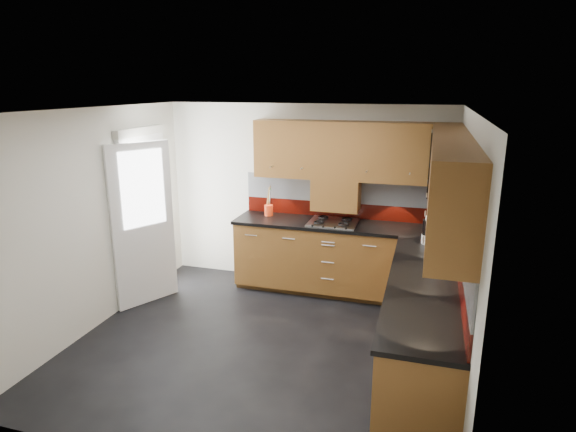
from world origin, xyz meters
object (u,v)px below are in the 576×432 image
(utensil_pot, at_px, (269,209))
(gas_hob, at_px, (333,222))
(food_processor, at_px, (430,231))
(toaster, at_px, (437,221))

(utensil_pot, bearing_deg, gas_hob, -8.88)
(utensil_pot, height_order, food_processor, utensil_pot)
(gas_hob, xyz_separation_m, food_processor, (1.18, -0.48, 0.13))
(gas_hob, distance_m, utensil_pot, 0.91)
(food_processor, bearing_deg, utensil_pot, 163.35)
(toaster, bearing_deg, food_processor, -96.90)
(toaster, distance_m, food_processor, 0.67)
(gas_hob, height_order, toaster, toaster)
(utensil_pot, xyz_separation_m, toaster, (2.16, 0.04, -0.01))
(gas_hob, xyz_separation_m, utensil_pot, (-0.90, 0.14, 0.08))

